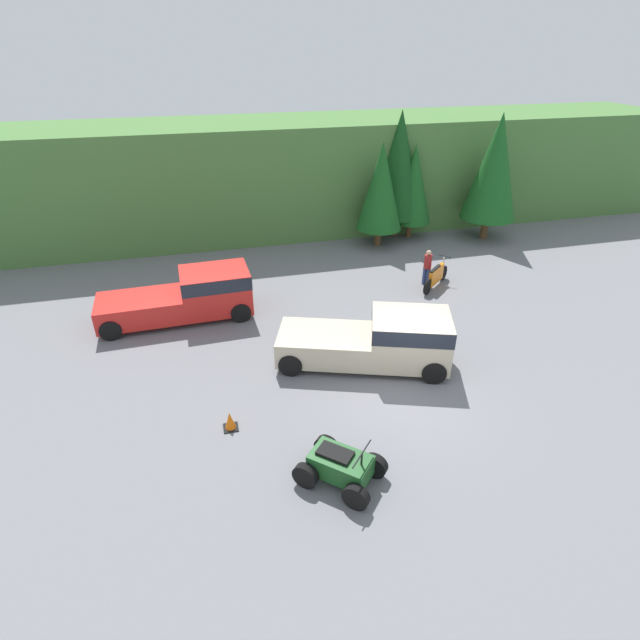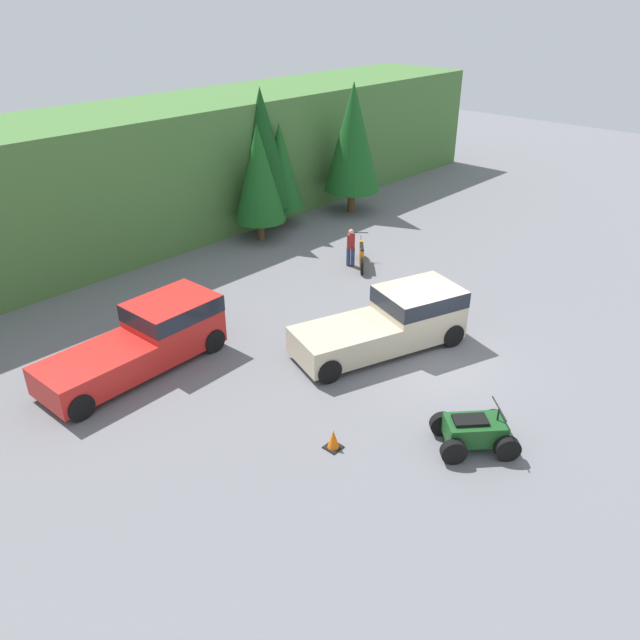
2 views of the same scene
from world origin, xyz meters
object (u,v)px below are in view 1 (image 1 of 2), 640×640
rider_person (427,266)px  quad_atv (340,466)px  traffic_cone (230,421)px  pickup_truck_red (191,294)px  dirt_bike (436,276)px  pickup_truck_second (381,339)px

rider_person → quad_atv: bearing=-160.1°
quad_atv → traffic_cone: (-2.47, 2.59, -0.22)m
pickup_truck_red → quad_atv: pickup_truck_red is taller
pickup_truck_red → quad_atv: bearing=-73.0°
pickup_truck_red → quad_atv: (3.29, -9.45, -0.50)m
pickup_truck_red → rider_person: 10.14m
pickup_truck_red → rider_person: bearing=0.4°
dirt_bike → quad_atv: 11.95m
pickup_truck_red → dirt_bike: 10.45m
pickup_truck_red → dirt_bike: (10.43, 0.13, -0.47)m
traffic_cone → quad_atv: bearing=-46.3°
dirt_bike → traffic_cone: bearing=174.6°
pickup_truck_second → dirt_bike: bearing=67.7°
rider_person → traffic_cone: (-9.31, -7.33, -0.63)m
pickup_truck_red → rider_person: pickup_truck_red is taller
pickup_truck_second → traffic_cone: 5.60m
dirt_bike → quad_atv: size_ratio=0.79×
dirt_bike → rider_person: rider_person is taller
rider_person → traffic_cone: rider_person is taller
dirt_bike → traffic_cone: (-9.61, -7.00, -0.24)m
quad_atv → traffic_cone: quad_atv is taller
pickup_truck_second → traffic_cone: (-5.18, -2.01, -0.72)m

